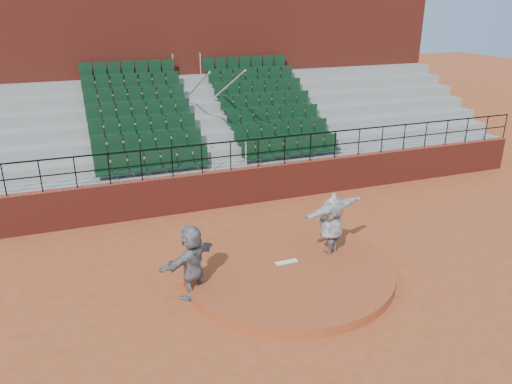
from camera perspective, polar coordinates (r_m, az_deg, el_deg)
ground at (r=13.41m, az=3.74°, el=-9.26°), size 90.00×90.00×0.00m
pitchers_mound at (r=13.34m, az=3.75°, el=-8.80°), size 5.50×5.50×0.25m
pitching_rubber at (r=13.39m, az=3.51°, el=-7.98°), size 0.60×0.15×0.03m
boundary_wall at (r=17.36m, az=-2.85°, el=0.51°), size 24.00×0.30×1.30m
wall_railing at (r=16.92m, az=-2.94°, el=4.88°), size 24.04×0.05×1.03m
seating_deck at (r=20.45m, az=-5.99°, el=6.03°), size 24.00×5.97×4.63m
press_box_facade at (r=23.82m, az=-8.65°, el=13.24°), size 24.00×3.00×7.10m
pitcher at (r=13.64m, az=8.62°, el=-3.52°), size 2.25×1.30×1.77m
fielder at (r=12.13m, az=-7.32°, el=-7.87°), size 1.75×1.40×1.86m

